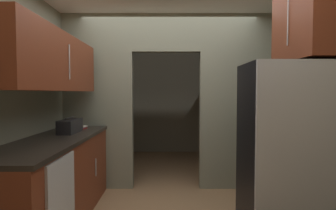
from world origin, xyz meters
The scene contains 9 objects.
kitchen_partition centered at (0.02, 1.22, 1.37)m, with size 3.11×0.12×2.55m.
adjoining_room_shell centered at (0.00, 2.96, 1.28)m, with size 3.11×2.56×2.55m.
refrigerator centered at (1.16, -0.10, 0.85)m, with size 0.84×0.71×1.70m.
lower_cabinet_run centered at (-1.23, 0.07, 0.47)m, with size 0.65×2.16×0.93m.
dishwasher centered at (-0.91, -0.54, 0.44)m, with size 0.02×0.56×0.87m.
upper_cabinet_counterside centered at (-1.23, 0.07, 1.73)m, with size 0.36×1.95×0.60m.
upper_cabinet_fridgeside centered at (1.37, 0.00, 2.13)m, with size 0.36×0.92×0.80m.
boombox centered at (-1.20, 0.48, 1.01)m, with size 0.18×0.44×0.19m.
book_stack centered at (-1.17, 0.80, 0.95)m, with size 0.13×0.17×0.04m.
Camera 1 is at (-0.02, -2.79, 1.41)m, focal length 29.18 mm.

